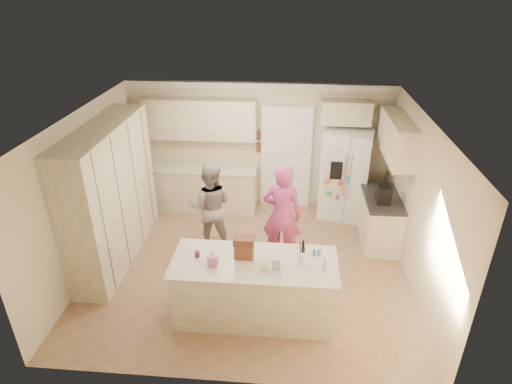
# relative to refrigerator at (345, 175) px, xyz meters

# --- Properties ---
(floor) EXTENTS (5.20, 4.60, 0.02)m
(floor) POSITION_rel_refrigerator_xyz_m (-1.72, -1.92, -0.91)
(floor) COLOR #986F56
(floor) RESTS_ON ground
(ceiling) EXTENTS (5.20, 4.60, 0.02)m
(ceiling) POSITION_rel_refrigerator_xyz_m (-1.72, -1.92, 1.71)
(ceiling) COLOR white
(ceiling) RESTS_ON wall_back
(wall_back) EXTENTS (5.20, 0.02, 2.60)m
(wall_back) POSITION_rel_refrigerator_xyz_m (-1.72, 0.39, 0.40)
(wall_back) COLOR beige
(wall_back) RESTS_ON ground
(wall_front) EXTENTS (5.20, 0.02, 2.60)m
(wall_front) POSITION_rel_refrigerator_xyz_m (-1.72, -4.23, 0.40)
(wall_front) COLOR beige
(wall_front) RESTS_ON ground
(wall_left) EXTENTS (0.02, 4.60, 2.60)m
(wall_left) POSITION_rel_refrigerator_xyz_m (-4.33, -1.92, 0.40)
(wall_left) COLOR beige
(wall_left) RESTS_ON ground
(wall_right) EXTENTS (0.02, 4.60, 2.60)m
(wall_right) POSITION_rel_refrigerator_xyz_m (0.89, -1.92, 0.40)
(wall_right) COLOR beige
(wall_right) RESTS_ON ground
(crown_back) EXTENTS (5.20, 0.08, 0.12)m
(crown_back) POSITION_rel_refrigerator_xyz_m (-1.72, 0.34, 1.63)
(crown_back) COLOR white
(crown_back) RESTS_ON wall_back
(pantry_bank) EXTENTS (0.60, 2.60, 2.35)m
(pantry_bank) POSITION_rel_refrigerator_xyz_m (-4.02, -1.72, 0.28)
(pantry_bank) COLOR #F5E8BE
(pantry_bank) RESTS_ON floor
(back_base_cab) EXTENTS (2.20, 0.60, 0.88)m
(back_base_cab) POSITION_rel_refrigerator_xyz_m (-2.87, 0.08, -0.46)
(back_base_cab) COLOR #F5E8BE
(back_base_cab) RESTS_ON floor
(back_countertop) EXTENTS (2.24, 0.63, 0.04)m
(back_countertop) POSITION_rel_refrigerator_xyz_m (-2.87, 0.07, 0.00)
(back_countertop) COLOR beige
(back_countertop) RESTS_ON back_base_cab
(back_upper_cab) EXTENTS (2.20, 0.35, 0.80)m
(back_upper_cab) POSITION_rel_refrigerator_xyz_m (-2.87, 0.21, 1.00)
(back_upper_cab) COLOR #F5E8BE
(back_upper_cab) RESTS_ON wall_back
(doorway_opening) EXTENTS (0.90, 0.06, 2.10)m
(doorway_opening) POSITION_rel_refrigerator_xyz_m (-1.17, 0.36, 0.15)
(doorway_opening) COLOR black
(doorway_opening) RESTS_ON floor
(doorway_casing) EXTENTS (1.02, 0.03, 2.22)m
(doorway_casing) POSITION_rel_refrigerator_xyz_m (-1.17, 0.33, 0.15)
(doorway_casing) COLOR white
(doorway_casing) RESTS_ON floor
(wall_frame_upper) EXTENTS (0.15, 0.02, 0.20)m
(wall_frame_upper) POSITION_rel_refrigerator_xyz_m (-1.70, 0.35, 0.65)
(wall_frame_upper) COLOR brown
(wall_frame_upper) RESTS_ON wall_back
(wall_frame_lower) EXTENTS (0.15, 0.02, 0.20)m
(wall_frame_lower) POSITION_rel_refrigerator_xyz_m (-1.70, 0.35, 0.38)
(wall_frame_lower) COLOR brown
(wall_frame_lower) RESTS_ON wall_back
(refrigerator) EXTENTS (1.03, 0.88, 1.80)m
(refrigerator) POSITION_rel_refrigerator_xyz_m (0.00, 0.00, 0.00)
(refrigerator) COLOR white
(refrigerator) RESTS_ON floor
(fridge_seam) EXTENTS (0.02, 0.02, 1.78)m
(fridge_seam) POSITION_rel_refrigerator_xyz_m (0.00, -0.35, 0.00)
(fridge_seam) COLOR gray
(fridge_seam) RESTS_ON refrigerator
(fridge_dispenser) EXTENTS (0.22, 0.03, 0.35)m
(fridge_dispenser) POSITION_rel_refrigerator_xyz_m (-0.22, -0.37, 0.25)
(fridge_dispenser) COLOR black
(fridge_dispenser) RESTS_ON refrigerator
(fridge_handle_l) EXTENTS (0.02, 0.02, 0.85)m
(fridge_handle_l) POSITION_rel_refrigerator_xyz_m (-0.05, -0.37, 0.15)
(fridge_handle_l) COLOR silver
(fridge_handle_l) RESTS_ON refrigerator
(fridge_handle_r) EXTENTS (0.02, 0.02, 0.85)m
(fridge_handle_r) POSITION_rel_refrigerator_xyz_m (0.05, -0.37, 0.15)
(fridge_handle_r) COLOR silver
(fridge_handle_r) RESTS_ON refrigerator
(over_fridge_cab) EXTENTS (0.95, 0.35, 0.45)m
(over_fridge_cab) POSITION_rel_refrigerator_xyz_m (-0.07, 0.21, 1.20)
(over_fridge_cab) COLOR #F5E8BE
(over_fridge_cab) RESTS_ON wall_back
(right_base_cab) EXTENTS (0.60, 1.20, 0.88)m
(right_base_cab) POSITION_rel_refrigerator_xyz_m (0.58, -0.92, -0.46)
(right_base_cab) COLOR #F5E8BE
(right_base_cab) RESTS_ON floor
(right_countertop) EXTENTS (0.63, 1.24, 0.04)m
(right_countertop) POSITION_rel_refrigerator_xyz_m (0.57, -0.92, 0.00)
(right_countertop) COLOR #2D2B28
(right_countertop) RESTS_ON right_base_cab
(right_upper_cab) EXTENTS (0.35, 1.50, 0.70)m
(right_upper_cab) POSITION_rel_refrigerator_xyz_m (0.70, -0.72, 1.05)
(right_upper_cab) COLOR #F5E8BE
(right_upper_cab) RESTS_ON wall_right
(coffee_maker) EXTENTS (0.22, 0.28, 0.30)m
(coffee_maker) POSITION_rel_refrigerator_xyz_m (0.53, -1.12, 0.17)
(coffee_maker) COLOR black
(coffee_maker) RESTS_ON right_countertop
(island_base) EXTENTS (2.20, 0.90, 0.88)m
(island_base) POSITION_rel_refrigerator_xyz_m (-1.52, -3.02, -0.46)
(island_base) COLOR #F5E8BE
(island_base) RESTS_ON floor
(island_top) EXTENTS (2.28, 0.96, 0.05)m
(island_top) POSITION_rel_refrigerator_xyz_m (-1.52, -3.02, 0.00)
(island_top) COLOR beige
(island_top) RESTS_ON island_base
(utensil_crock) EXTENTS (0.13, 0.13, 0.15)m
(utensil_crock) POSITION_rel_refrigerator_xyz_m (-0.87, -2.97, 0.10)
(utensil_crock) COLOR white
(utensil_crock) RESTS_ON island_top
(tissue_box) EXTENTS (0.13, 0.13, 0.14)m
(tissue_box) POSITION_rel_refrigerator_xyz_m (-2.07, -3.12, 0.10)
(tissue_box) COLOR pink
(tissue_box) RESTS_ON island_top
(tissue_plume) EXTENTS (0.08, 0.08, 0.08)m
(tissue_plume) POSITION_rel_refrigerator_xyz_m (-2.07, -3.12, 0.20)
(tissue_plume) COLOR white
(tissue_plume) RESTS_ON tissue_box
(dollhouse_body) EXTENTS (0.26, 0.18, 0.22)m
(dollhouse_body) POSITION_rel_refrigerator_xyz_m (-1.67, -2.92, 0.14)
(dollhouse_body) COLOR brown
(dollhouse_body) RESTS_ON island_top
(dollhouse_roof) EXTENTS (0.28, 0.20, 0.10)m
(dollhouse_roof) POSITION_rel_refrigerator_xyz_m (-1.67, -2.92, 0.30)
(dollhouse_roof) COLOR #592D1E
(dollhouse_roof) RESTS_ON dollhouse_body
(jam_jar) EXTENTS (0.07, 0.07, 0.09)m
(jam_jar) POSITION_rel_refrigerator_xyz_m (-2.32, -2.97, 0.07)
(jam_jar) COLOR #59263F
(jam_jar) RESTS_ON island_top
(greeting_card_a) EXTENTS (0.12, 0.06, 0.16)m
(greeting_card_a) POSITION_rel_refrigerator_xyz_m (-1.37, -3.22, 0.11)
(greeting_card_a) COLOR white
(greeting_card_a) RESTS_ON island_top
(greeting_card_b) EXTENTS (0.12, 0.05, 0.16)m
(greeting_card_b) POSITION_rel_refrigerator_xyz_m (-1.22, -3.17, 0.11)
(greeting_card_b) COLOR silver
(greeting_card_b) RESTS_ON island_top
(water_bottle) EXTENTS (0.07, 0.07, 0.24)m
(water_bottle) POSITION_rel_refrigerator_xyz_m (-0.57, -3.17, 0.14)
(water_bottle) COLOR silver
(water_bottle) RESTS_ON island_top
(shaker_salt) EXTENTS (0.05, 0.05, 0.09)m
(shaker_salt) POSITION_rel_refrigerator_xyz_m (-0.70, -2.80, 0.07)
(shaker_salt) COLOR #3668A2
(shaker_salt) RESTS_ON island_top
(shaker_pepper) EXTENTS (0.05, 0.05, 0.09)m
(shaker_pepper) POSITION_rel_refrigerator_xyz_m (-0.63, -2.80, 0.07)
(shaker_pepper) COLOR #3668A2
(shaker_pepper) RESTS_ON island_top
(teen_boy) EXTENTS (0.82, 0.65, 1.62)m
(teen_boy) POSITION_rel_refrigerator_xyz_m (-2.44, -1.32, -0.09)
(teen_boy) COLOR #999491
(teen_boy) RESTS_ON floor
(teen_girl) EXTENTS (0.69, 0.49, 1.79)m
(teen_girl) POSITION_rel_refrigerator_xyz_m (-1.19, -1.67, -0.00)
(teen_girl) COLOR #C54285
(teen_girl) RESTS_ON floor
(fridge_magnets) EXTENTS (0.76, 0.02, 1.44)m
(fridge_magnets) POSITION_rel_refrigerator_xyz_m (0.00, -0.36, 0.00)
(fridge_magnets) COLOR tan
(fridge_magnets) RESTS_ON refrigerator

